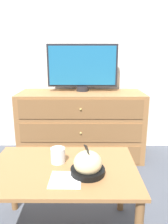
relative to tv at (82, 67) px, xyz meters
name	(u,v)px	position (x,y,z in m)	size (l,w,h in m)	color
ground_plane	(92,146)	(0.12, 0.19, -0.99)	(12.00, 12.00, 0.00)	#474C56
wall_back	(93,37)	(0.12, 0.22, 0.31)	(12.00, 0.05, 2.60)	white
dresser	(81,125)	(-0.01, -0.09, -0.62)	(1.31, 0.52, 0.73)	#9E6B3D
tv	(82,67)	(0.00, 0.00, 0.00)	(0.75, 0.13, 0.50)	#232328
coffee_table	(63,179)	(-0.10, -1.23, -0.58)	(0.86, 0.58, 0.48)	#9E6B3D
takeout_bowl	(88,165)	(0.04, -1.30, -0.45)	(0.19, 0.19, 0.19)	black
drink_cup	(58,156)	(-0.13, -1.17, -0.47)	(0.09, 0.09, 0.09)	beige
napkin	(66,180)	(-0.07, -1.36, -0.51)	(0.17, 0.17, 0.00)	white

